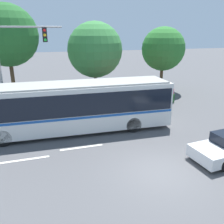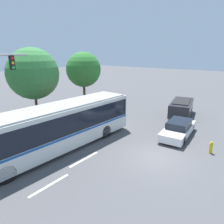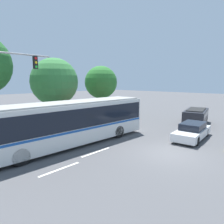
% 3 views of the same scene
% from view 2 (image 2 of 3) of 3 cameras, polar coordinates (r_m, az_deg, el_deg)
% --- Properties ---
extents(ground_plane, '(140.00, 140.00, 0.00)m').
position_cam_2_polar(ground_plane, '(13.96, 11.92, -12.31)').
color(ground_plane, '#4C4C4F').
extents(city_bus, '(12.47, 3.04, 3.16)m').
position_cam_2_polar(city_bus, '(14.58, -14.74, -3.48)').
color(city_bus, silver).
rests_on(city_bus, ground).
extents(sedan_foreground, '(4.93, 2.20, 1.30)m').
position_cam_2_polar(sedan_foreground, '(17.49, 18.02, -4.49)').
color(sedan_foreground, silver).
rests_on(sedan_foreground, ground).
extents(suv_left_lane, '(5.19, 2.97, 1.67)m').
position_cam_2_polar(suv_left_lane, '(22.99, 18.79, 1.31)').
color(suv_left_lane, '#232328').
rests_on(suv_left_lane, ground).
extents(flowering_hedge, '(7.73, 1.32, 1.28)m').
position_cam_2_polar(flowering_hedge, '(21.67, -9.80, 0.12)').
color(flowering_hedge, '#286028').
rests_on(flowering_hedge, ground).
extents(street_tree_centre, '(5.11, 5.11, 7.08)m').
position_cam_2_polar(street_tree_centre, '(22.10, -21.14, 9.90)').
color(street_tree_centre, brown).
rests_on(street_tree_centre, ground).
extents(street_tree_right, '(4.41, 4.41, 6.66)m').
position_cam_2_polar(street_tree_right, '(26.79, -7.96, 11.61)').
color(street_tree_right, brown).
rests_on(street_tree_right, ground).
extents(fire_hydrant, '(0.22, 0.22, 0.86)m').
position_cam_2_polar(fire_hydrant, '(15.54, 25.87, -8.91)').
color(fire_hydrant, gold).
rests_on(fire_hydrant, ground).
extents(lane_stripe_near, '(2.40, 0.16, 0.01)m').
position_cam_2_polar(lane_stripe_near, '(13.58, -7.76, -12.93)').
color(lane_stripe_near, silver).
rests_on(lane_stripe_near, ground).
extents(lane_stripe_mid, '(2.40, 0.16, 0.01)m').
position_cam_2_polar(lane_stripe_mid, '(11.68, -17.04, -18.93)').
color(lane_stripe_mid, silver).
rests_on(lane_stripe_mid, ground).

